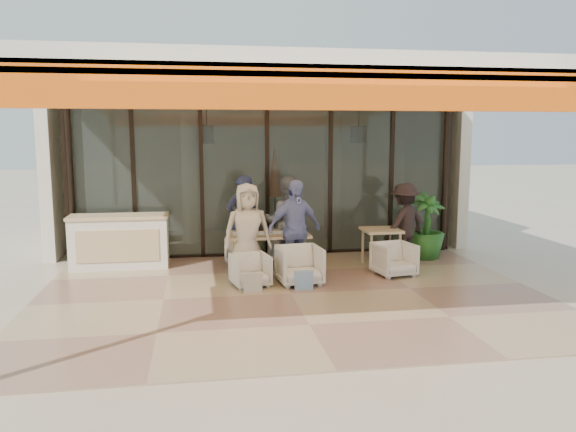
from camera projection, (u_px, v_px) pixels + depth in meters
name	position (u px, v px, depth m)	size (l,w,h in m)	color
ground	(291.00, 295.00, 8.99)	(70.00, 70.00, 0.00)	#C6B293
terrace_floor	(291.00, 295.00, 8.99)	(8.00, 6.00, 0.01)	tan
terrace_structure	(294.00, 87.00, 8.26)	(8.00, 6.00, 3.40)	silver
glass_storefront	(267.00, 180.00, 11.69)	(8.08, 0.10, 3.20)	#9EADA3
interior_block	(256.00, 147.00, 13.86)	(9.05, 3.62, 3.52)	silver
host_counter	(120.00, 241.00, 10.69)	(1.85, 0.65, 1.04)	silver
dining_table	(268.00, 236.00, 10.38)	(1.50, 0.90, 0.93)	#E0C388
chair_far_left	(242.00, 247.00, 11.29)	(0.60, 0.56, 0.62)	silver
chair_far_right	(283.00, 245.00, 11.43)	(0.62, 0.58, 0.64)	silver
chair_near_left	(250.00, 269.00, 9.44)	(0.60, 0.56, 0.62)	silver
chair_near_right	(299.00, 263.00, 9.56)	(0.72, 0.67, 0.74)	silver
diner_navy	(243.00, 222.00, 10.72)	(0.65, 0.43, 1.79)	#1A1C3A
diner_grey	(287.00, 221.00, 10.86)	(0.86, 0.67, 1.76)	slate
diner_cream	(247.00, 232.00, 9.85)	(0.84, 0.55, 1.72)	beige
diner_periwinkle	(294.00, 229.00, 9.98)	(1.04, 0.43, 1.77)	#727EBE
tote_bag_cream	(253.00, 283.00, 9.07)	(0.30, 0.10, 0.34)	silver
tote_bag_blue	(304.00, 281.00, 9.20)	(0.30, 0.10, 0.34)	#99BFD8
side_table	(381.00, 234.00, 10.83)	(0.70, 0.70, 0.74)	#E0C388
side_chair	(394.00, 258.00, 10.14)	(0.66, 0.62, 0.68)	silver
standing_woman	(404.00, 223.00, 11.14)	(1.04, 0.60, 1.60)	black
potted_palm	(425.00, 226.00, 11.48)	(0.78, 0.78, 1.39)	#1E5919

